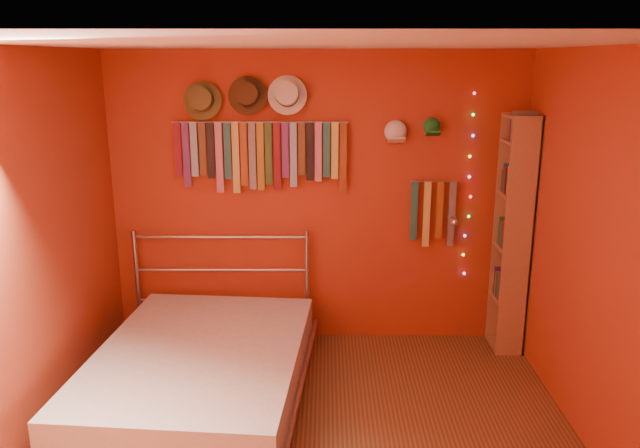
{
  "coord_description": "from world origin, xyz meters",
  "views": [
    {
      "loc": [
        0.07,
        -3.44,
        2.43
      ],
      "look_at": [
        0.03,
        0.9,
        1.27
      ],
      "focal_mm": 35.0,
      "sensor_mm": 36.0,
      "label": 1
    }
  ],
  "objects_px": {
    "reading_lamp": "(454,221)",
    "bed": "(200,373)",
    "bookshelf": "(517,234)",
    "tie_rack": "(261,152)"
  },
  "relations": [
    {
      "from": "reading_lamp",
      "to": "bed",
      "type": "bearing_deg",
      "value": -154.57
    },
    {
      "from": "bookshelf",
      "to": "bed",
      "type": "xyz_separation_m",
      "value": [
        -2.49,
        -0.93,
        -0.79
      ]
    },
    {
      "from": "tie_rack",
      "to": "reading_lamp",
      "type": "xyz_separation_m",
      "value": [
        1.6,
        -0.15,
        -0.55
      ]
    },
    {
      "from": "reading_lamp",
      "to": "tie_rack",
      "type": "bearing_deg",
      "value": 174.56
    },
    {
      "from": "reading_lamp",
      "to": "bookshelf",
      "type": "height_order",
      "value": "bookshelf"
    },
    {
      "from": "bookshelf",
      "to": "bed",
      "type": "height_order",
      "value": "bookshelf"
    },
    {
      "from": "tie_rack",
      "to": "bookshelf",
      "type": "relative_size",
      "value": 0.72
    },
    {
      "from": "tie_rack",
      "to": "bookshelf",
      "type": "distance_m",
      "value": 2.23
    },
    {
      "from": "bookshelf",
      "to": "bed",
      "type": "bearing_deg",
      "value": -159.53
    },
    {
      "from": "bookshelf",
      "to": "reading_lamp",
      "type": "bearing_deg",
      "value": 179.73
    }
  ]
}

